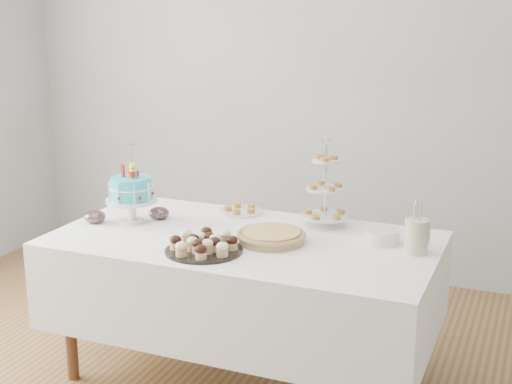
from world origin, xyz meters
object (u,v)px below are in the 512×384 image
at_px(birthday_cake, 132,202).
at_px(jam_bowl_a, 95,217).
at_px(pastry_plate, 241,210).
at_px(jam_bowl_b, 159,213).
at_px(table, 244,280).
at_px(tiered_stand, 325,189).
at_px(pie, 271,236).
at_px(cupcake_tray, 204,244).
at_px(utensil_pitcher, 416,235).
at_px(plate_stack, 382,236).

bearing_deg(birthday_cake, jam_bowl_a, -150.51).
bearing_deg(pastry_plate, jam_bowl_b, -142.63).
bearing_deg(jam_bowl_b, table, -12.17).
bearing_deg(pastry_plate, birthday_cake, -140.02).
relative_size(tiered_stand, jam_bowl_b, 4.22).
distance_m(pie, jam_bowl_a, 1.00).
bearing_deg(jam_bowl_b, jam_bowl_a, -145.19).
relative_size(cupcake_tray, tiered_stand, 0.77).
height_order(table, pie, pie).
relative_size(birthday_cake, utensil_pitcher, 1.69).
bearing_deg(utensil_pitcher, tiered_stand, 132.69).
bearing_deg(table, plate_stack, 15.78).
bearing_deg(tiered_stand, utensil_pitcher, -25.38).
relative_size(plate_stack, pastry_plate, 0.72).
bearing_deg(jam_bowl_b, pie, -10.79).
distance_m(table, jam_bowl_a, 0.88).
relative_size(pie, pastry_plate, 1.41).
bearing_deg(jam_bowl_a, pastry_plate, 36.28).
xyz_separation_m(pie, jam_bowl_a, (-0.99, -0.06, 0.00)).
height_order(pie, jam_bowl_a, jam_bowl_a).
height_order(cupcake_tray, pie, cupcake_tray).
bearing_deg(tiered_stand, jam_bowl_b, -165.40).
relative_size(pie, utensil_pitcher, 1.38).
distance_m(birthday_cake, cupcake_tray, 0.64).
relative_size(pie, jam_bowl_a, 3.00).
bearing_deg(cupcake_tray, jam_bowl_a, 165.32).
xyz_separation_m(pie, utensil_pitcher, (0.69, 0.11, 0.06)).
bearing_deg(jam_bowl_b, birthday_cake, -131.88).
xyz_separation_m(birthday_cake, utensil_pitcher, (1.50, 0.09, -0.03)).
relative_size(pastry_plate, jam_bowl_a, 2.12).
distance_m(birthday_cake, pastry_plate, 0.61).
xyz_separation_m(table, birthday_cake, (-0.66, 0.01, 0.34)).
bearing_deg(jam_bowl_a, pie, 3.39).
xyz_separation_m(tiered_stand, utensil_pitcher, (0.53, -0.25, -0.11)).
distance_m(pie, tiered_stand, 0.43).
xyz_separation_m(birthday_cake, jam_bowl_b, (0.10, 0.11, -0.08)).
relative_size(cupcake_tray, pie, 1.07).
relative_size(cupcake_tray, jam_bowl_a, 3.21).
relative_size(tiered_stand, plate_stack, 2.73).
bearing_deg(tiered_stand, pie, -113.79).
xyz_separation_m(cupcake_tray, tiered_stand, (0.40, 0.62, 0.16)).
bearing_deg(utensil_pitcher, jam_bowl_b, 157.16).
bearing_deg(table, utensil_pitcher, 6.67).
bearing_deg(birthday_cake, jam_bowl_b, 52.63).
bearing_deg(utensil_pitcher, birthday_cake, 161.44).
height_order(table, tiered_stand, tiered_stand).
bearing_deg(plate_stack, table, -164.22).
bearing_deg(jam_bowl_a, utensil_pitcher, 5.86).
height_order(cupcake_tray, jam_bowl_b, cupcake_tray).
relative_size(tiered_stand, pastry_plate, 1.96).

